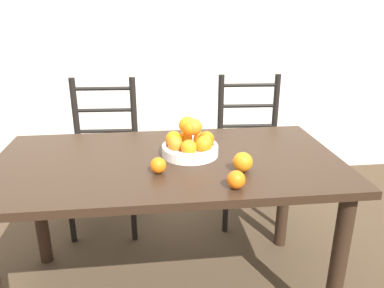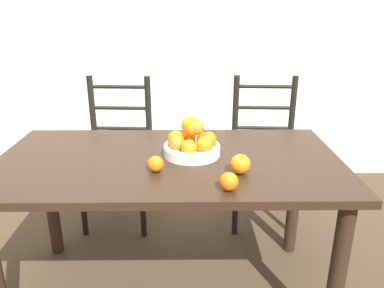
{
  "view_description": "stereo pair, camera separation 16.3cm",
  "coord_description": "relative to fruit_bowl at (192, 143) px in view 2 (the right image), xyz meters",
  "views": [
    {
      "loc": [
        -0.07,
        -1.57,
        1.39
      ],
      "look_at": [
        0.11,
        -0.04,
        0.82
      ],
      "focal_mm": 35.0,
      "sensor_mm": 36.0,
      "label": 1
    },
    {
      "loc": [
        0.09,
        -1.58,
        1.39
      ],
      "look_at": [
        0.11,
        -0.04,
        0.82
      ],
      "focal_mm": 35.0,
      "sensor_mm": 36.0,
      "label": 2
    }
  ],
  "objects": [
    {
      "name": "dining_table",
      "position": [
        -0.11,
        -0.04,
        -0.16
      ],
      "size": [
        1.56,
        0.82,
        0.74
      ],
      "color": "black",
      "rests_on": "ground_plane"
    },
    {
      "name": "fruit_bowl",
      "position": [
        0.0,
        0.0,
        0.0
      ],
      "size": [
        0.26,
        0.26,
        0.18
      ],
      "color": "white",
      "rests_on": "dining_table"
    },
    {
      "name": "orange_loose_1",
      "position": [
        0.13,
        -0.36,
        -0.02
      ],
      "size": [
        0.07,
        0.07,
        0.07
      ],
      "color": "orange",
      "rests_on": "dining_table"
    },
    {
      "name": "orange_loose_2",
      "position": [
        -0.15,
        -0.18,
        -0.02
      ],
      "size": [
        0.07,
        0.07,
        0.07
      ],
      "color": "orange",
      "rests_on": "dining_table"
    },
    {
      "name": "wall_back",
      "position": [
        -0.11,
        1.42,
        0.5
      ],
      "size": [
        8.0,
        0.06,
        2.6
      ],
      "color": "silver",
      "rests_on": "ground_plane"
    },
    {
      "name": "chair_right",
      "position": [
        0.48,
        0.68,
        -0.33
      ],
      "size": [
        0.44,
        0.42,
        0.96
      ],
      "rotation": [
        0.0,
        0.0,
        -0.06
      ],
      "color": "black",
      "rests_on": "ground_plane"
    },
    {
      "name": "ground_plane",
      "position": [
        -0.11,
        -0.04,
        -0.8
      ],
      "size": [
        12.0,
        12.0,
        0.0
      ],
      "primitive_type": "plane",
      "color": "#423323"
    },
    {
      "name": "orange_loose_0",
      "position": [
        0.2,
        -0.21,
        -0.01
      ],
      "size": [
        0.08,
        0.08,
        0.08
      ],
      "color": "orange",
      "rests_on": "dining_table"
    },
    {
      "name": "chair_left",
      "position": [
        -0.48,
        0.68,
        -0.33
      ],
      "size": [
        0.44,
        0.42,
        0.96
      ],
      "rotation": [
        0.0,
        0.0,
        -0.06
      ],
      "color": "black",
      "rests_on": "ground_plane"
    }
  ]
}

